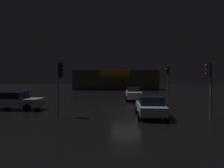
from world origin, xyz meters
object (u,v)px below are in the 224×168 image
(store_building, at_px, (116,80))
(traffic_signal_opposite, at_px, (167,75))
(car_near, at_px, (15,101))
(traffic_signal_main, at_px, (60,76))
(car_far, at_px, (133,94))
(car_crossing, at_px, (150,106))
(traffic_signal_cross_left, at_px, (209,77))

(store_building, xyz_separation_m, traffic_signal_opposite, (6.34, -21.93, 0.96))
(traffic_signal_opposite, xyz_separation_m, car_near, (-14.50, -7.35, -2.28))
(traffic_signal_opposite, height_order, car_near, traffic_signal_opposite)
(traffic_signal_opposite, bearing_deg, traffic_signal_main, -133.78)
(traffic_signal_main, bearing_deg, car_near, 147.56)
(traffic_signal_main, relative_size, car_near, 0.85)
(car_far, bearing_deg, car_crossing, -87.41)
(traffic_signal_main, bearing_deg, traffic_signal_opposite, 46.22)
(car_crossing, bearing_deg, car_near, 165.29)
(car_near, height_order, car_far, car_far)
(store_building, height_order, car_far, store_building)
(traffic_signal_opposite, relative_size, car_crossing, 0.98)
(traffic_signal_main, height_order, car_far, traffic_signal_main)
(traffic_signal_opposite, xyz_separation_m, car_far, (-3.97, -0.01, -2.25))
(traffic_signal_main, height_order, traffic_signal_cross_left, traffic_signal_main)
(traffic_signal_opposite, xyz_separation_m, car_crossing, (-3.51, -10.23, -2.31))
(traffic_signal_main, xyz_separation_m, traffic_signal_opposite, (9.86, 10.29, 0.18))
(traffic_signal_main, bearing_deg, store_building, 83.76)
(store_building, bearing_deg, traffic_signal_opposite, -73.87)
(traffic_signal_cross_left, height_order, car_crossing, traffic_signal_cross_left)
(traffic_signal_main, bearing_deg, traffic_signal_cross_left, -0.18)
(traffic_signal_cross_left, distance_m, car_near, 15.39)
(car_crossing, bearing_deg, traffic_signal_opposite, 71.07)
(traffic_signal_opposite, relative_size, traffic_signal_cross_left, 1.09)
(traffic_signal_cross_left, relative_size, car_crossing, 0.90)
(traffic_signal_main, height_order, car_near, traffic_signal_main)
(traffic_signal_cross_left, bearing_deg, car_far, 113.30)
(store_building, distance_m, traffic_signal_cross_left, 32.98)
(car_crossing, bearing_deg, traffic_signal_cross_left, -1.34)
(traffic_signal_main, xyz_separation_m, car_crossing, (6.36, 0.06, -2.13))
(store_building, height_order, traffic_signal_cross_left, store_building)
(traffic_signal_cross_left, xyz_separation_m, car_far, (-4.44, 10.31, -1.99))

